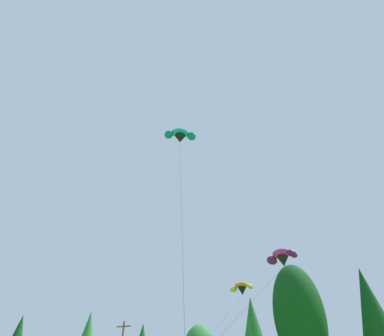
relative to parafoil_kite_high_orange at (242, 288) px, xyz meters
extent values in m
cone|color=#236628|center=(0.62, 1.21, -5.26)|extent=(4.20, 4.20, 8.76)
ellipsoid|color=#0F3D14|center=(6.44, 0.58, -3.63)|extent=(5.84, 5.84, 11.73)
cone|color=#0F3D14|center=(14.15, 2.50, -3.82)|extent=(4.71, 4.71, 10.44)
cube|color=brown|center=(-15.54, -3.31, -3.91)|extent=(2.20, 0.14, 0.14)
ellipsoid|color=orange|center=(-0.01, -0.03, 0.35)|extent=(2.09, 1.59, 0.87)
ellipsoid|color=yellow|center=(1.16, -0.26, 0.01)|extent=(1.10, 1.20, 1.05)
ellipsoid|color=yellow|center=(-1.17, 0.21, 0.01)|extent=(1.26, 1.22, 1.05)
cone|color=black|center=(0.01, 0.08, -0.38)|extent=(1.25, 1.25, 0.91)
cylinder|color=black|center=(0.07, -9.66, -5.97)|extent=(0.13, 19.49, 10.26)
ellipsoid|color=teal|center=(0.91, -19.44, 10.67)|extent=(2.16, 1.94, 1.01)
ellipsoid|color=#0F666B|center=(1.89, -18.83, 10.35)|extent=(1.24, 1.25, 1.15)
ellipsoid|color=#0F666B|center=(-0.07, -20.06, 10.35)|extent=(1.19, 1.28, 1.15)
cone|color=black|center=(0.86, -19.36, 9.96)|extent=(1.43, 1.43, 0.89)
cylinder|color=black|center=(3.20, -23.06, -0.79)|extent=(4.70, 7.42, 20.61)
ellipsoid|color=#D12893|center=(7.00, -7.95, 0.85)|extent=(2.50, 2.24, 1.07)
ellipsoid|color=#66144C|center=(8.16, -8.51, 0.48)|extent=(1.40, 1.55, 1.24)
ellipsoid|color=#66144C|center=(5.84, -7.40, 0.48)|extent=(1.53, 1.57, 1.24)
cone|color=black|center=(7.06, -7.83, 0.05)|extent=(1.54, 1.54, 0.99)
cylinder|color=black|center=(3.60, -13.62, -5.77)|extent=(6.94, 11.59, 10.66)
camera|label=1|loc=(12.17, -40.01, -10.48)|focal=28.77mm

